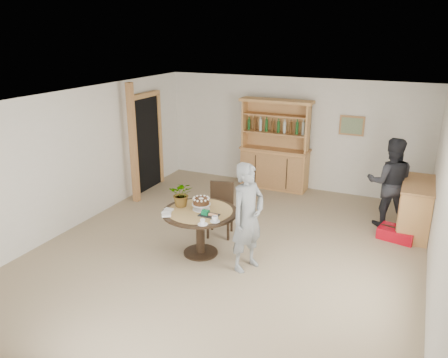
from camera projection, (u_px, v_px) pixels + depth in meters
ground at (230, 250)px, 7.27m from camera, size 7.00×7.00×0.00m
room_shell at (230, 149)px, 6.71m from camera, size 6.04×7.04×2.52m
doorway at (146, 141)px, 9.78m from camera, size 0.13×1.10×2.18m
pine_post at (133, 144)px, 8.95m from camera, size 0.12×0.12×2.50m
hutch at (275, 159)px, 9.95m from camera, size 1.62×0.54×2.04m
sideboard at (416, 208)px, 7.76m from camera, size 0.54×1.26×0.94m
dining_table at (200, 219)px, 6.96m from camera, size 1.20×1.20×0.76m
dining_chair at (221, 205)px, 7.71m from camera, size 0.51×0.51×0.95m
birthday_cake at (201, 202)px, 6.92m from camera, size 0.30×0.30×0.20m
flower_vase at (182, 194)px, 7.03m from camera, size 0.47×0.44×0.42m
gift_tray at (209, 214)px, 6.71m from camera, size 0.30×0.20×0.08m
coffee_cup_a at (215, 219)px, 6.50m from camera, size 0.15×0.15×0.09m
coffee_cup_b at (203, 222)px, 6.40m from camera, size 0.15×0.15×0.08m
napkins at (167, 212)px, 6.80m from camera, size 0.24×0.33×0.03m
teen_boy at (248, 217)px, 6.47m from camera, size 0.60×0.72×1.68m
adult_person at (390, 183)px, 7.94m from camera, size 0.91×0.77×1.68m
red_suitcase at (397, 234)px, 7.61m from camera, size 0.67×0.52×0.21m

